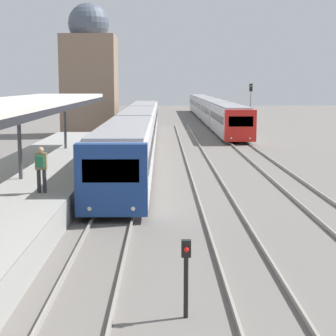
% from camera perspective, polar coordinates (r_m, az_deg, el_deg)
% --- Properties ---
extents(platform_canopy, '(4.00, 27.33, 3.25)m').
position_cam_1_polar(platform_canopy, '(23.66, -14.89, 6.42)').
color(platform_canopy, beige).
rests_on(platform_canopy, station_platform).
extents(person_on_platform, '(0.40, 0.40, 1.66)m').
position_cam_1_polar(person_on_platform, '(20.54, -12.78, 0.20)').
color(person_on_platform, '#2D2D33').
rests_on(person_on_platform, station_platform).
extents(train_near, '(2.57, 45.24, 2.95)m').
position_cam_1_polar(train_near, '(42.00, -3.06, 4.12)').
color(train_near, navy).
rests_on(train_near, ground_plane).
extents(train_far, '(2.54, 57.61, 2.94)m').
position_cam_1_polar(train_far, '(73.80, 4.30, 6.03)').
color(train_far, red).
rests_on(train_far, ground_plane).
extents(signal_post_near, '(0.20, 0.21, 1.69)m').
position_cam_1_polar(signal_post_near, '(11.92, 1.85, -10.28)').
color(signal_post_near, black).
rests_on(signal_post_near, ground_plane).
extents(signal_mast_far, '(0.28, 0.29, 4.89)m').
position_cam_1_polar(signal_mast_far, '(52.97, 8.39, 6.53)').
color(signal_mast_far, gray).
rests_on(signal_mast_far, ground_plane).
extents(distant_domed_building, '(5.02, 5.02, 12.37)m').
position_cam_1_polar(distant_domed_building, '(54.47, -7.96, 9.46)').
color(distant_domed_building, '#89705B').
rests_on(distant_domed_building, ground_plane).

